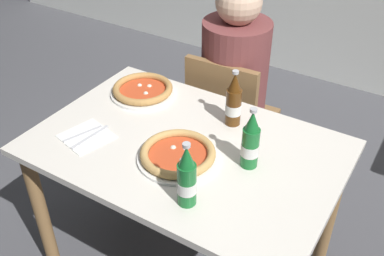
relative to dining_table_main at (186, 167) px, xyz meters
name	(u,v)px	position (x,y,z in m)	size (l,w,h in m)	color
dining_table_main	(186,167)	(0.00, 0.00, 0.00)	(1.20, 0.80, 0.75)	silver
chair_behind_table	(228,118)	(-0.12, 0.61, -0.15)	(0.42, 0.42, 0.85)	olive
diner_seated	(233,97)	(-0.12, 0.66, -0.05)	(0.34, 0.34, 1.21)	#2D3342
pizza_margherita_near	(143,90)	(-0.37, 0.22, 0.14)	(0.30, 0.30, 0.04)	white
pizza_marinara_far	(178,154)	(0.02, -0.09, 0.14)	(0.31, 0.31, 0.04)	white
beer_bottle_left	(234,102)	(0.09, 0.23, 0.22)	(0.07, 0.07, 0.25)	#512D0F
beer_bottle_center	(251,142)	(0.26, 0.02, 0.22)	(0.07, 0.07, 0.25)	#196B2D
beer_bottle_right	(187,179)	(0.17, -0.26, 0.22)	(0.07, 0.07, 0.25)	#196B2D
napkin_with_cutlery	(87,136)	(-0.37, -0.16, 0.12)	(0.22, 0.22, 0.01)	white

